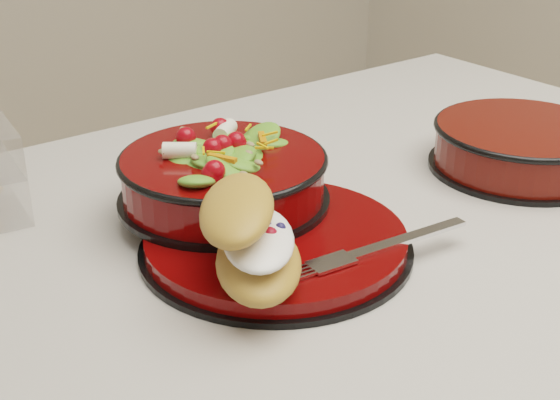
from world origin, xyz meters
TOP-DOWN VIEW (x-y plane):
  - dinner_plate at (-0.03, -0.03)m, footprint 0.26×0.26m
  - salad_bowl at (-0.04, 0.06)m, footprint 0.21×0.21m
  - croissant at (-0.10, -0.08)m, footprint 0.13×0.16m
  - fork at (0.03, -0.11)m, footprint 0.17×0.03m
  - extra_bowl at (0.31, -0.04)m, footprint 0.21×0.21m

SIDE VIEW (x-z plane):
  - dinner_plate at x=-0.03m, z-range 0.90..0.92m
  - fork at x=0.03m, z-range 0.92..0.92m
  - extra_bowl at x=0.31m, z-range 0.90..0.96m
  - salad_bowl at x=-0.04m, z-range 0.91..1.00m
  - croissant at x=-0.10m, z-range 0.92..1.00m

